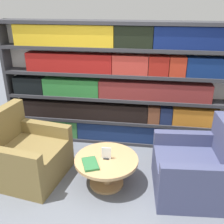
{
  "coord_description": "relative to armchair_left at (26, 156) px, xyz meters",
  "views": [
    {
      "loc": [
        0.48,
        -2.46,
        2.24
      ],
      "look_at": [
        0.01,
        0.72,
        0.81
      ],
      "focal_mm": 42.0,
      "sensor_mm": 36.0,
      "label": 1
    }
  ],
  "objects": [
    {
      "name": "bookshelf",
      "position": [
        1.07,
        1.1,
        0.64
      ],
      "size": [
        3.56,
        0.3,
        1.92
      ],
      "color": "silver",
      "rests_on": "ground_plane"
    },
    {
      "name": "armchair_left",
      "position": [
        0.0,
        0.0,
        0.0
      ],
      "size": [
        1.01,
        1.0,
        0.91
      ],
      "rotation": [
        0.0,
        0.0,
        1.41
      ],
      "color": "olive",
      "rests_on": "ground_plane"
    },
    {
      "name": "table_sign",
      "position": [
        1.09,
        -0.03,
        0.15
      ],
      "size": [
        0.12,
        0.06,
        0.16
      ],
      "color": "black",
      "rests_on": "coffee_table"
    },
    {
      "name": "coffee_table",
      "position": [
        1.09,
        -0.03,
        -0.03
      ],
      "size": [
        0.8,
        0.8,
        0.39
      ],
      "color": "tan",
      "rests_on": "ground_plane"
    },
    {
      "name": "stray_book",
      "position": [
        0.92,
        -0.19,
        0.1
      ],
      "size": [
        0.26,
        0.32,
        0.03
      ],
      "color": "#2D703D",
      "rests_on": "coffee_table"
    },
    {
      "name": "ground_plane",
      "position": [
        1.07,
        -0.27,
        -0.31
      ],
      "size": [
        14.0,
        14.0,
        0.0
      ],
      "primitive_type": "plane",
      "color": "slate"
    },
    {
      "name": "armchair_right",
      "position": [
        2.18,
        -0.0,
        0.0
      ],
      "size": [
        0.94,
        0.94,
        0.91
      ],
      "rotation": [
        0.0,
        0.0,
        -1.5
      ],
      "color": "#42476B",
      "rests_on": "ground_plane"
    }
  ]
}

